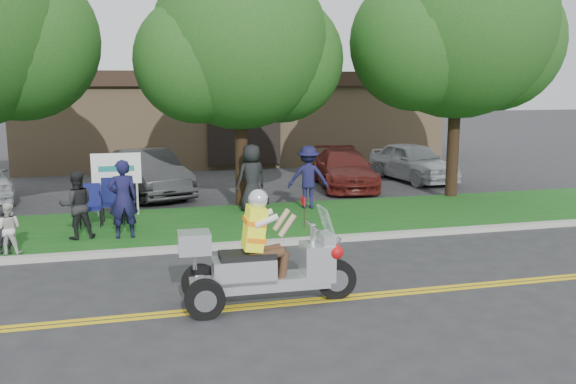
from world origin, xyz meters
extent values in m
plane|color=#28282B|center=(0.00, 0.00, 0.00)|extent=(120.00, 120.00, 0.00)
cube|color=gold|center=(0.00, -0.58, 0.01)|extent=(60.00, 0.10, 0.01)
cube|color=gold|center=(0.00, -0.42, 0.01)|extent=(60.00, 0.10, 0.01)
cube|color=#A8A89E|center=(0.00, 3.05, 0.06)|extent=(60.00, 0.25, 0.12)
cube|color=#154A13|center=(0.00, 5.20, 0.06)|extent=(60.00, 4.00, 0.10)
cube|color=#9E7F5B|center=(2.00, 19.00, 2.00)|extent=(18.00, 8.00, 4.00)
cube|color=black|center=(2.00, 14.95, 3.70)|extent=(18.00, 0.30, 0.60)
sphere|color=#164814|center=(-5.15, 7.30, 4.59)|extent=(4.05, 4.05, 4.05)
cylinder|color=#332114|center=(0.50, 7.20, 2.10)|extent=(0.36, 0.36, 4.20)
sphere|color=#164814|center=(0.50, 7.20, 4.65)|extent=(4.80, 4.80, 4.80)
sphere|color=#164814|center=(1.70, 7.50, 4.20)|extent=(3.60, 3.60, 3.60)
sphere|color=#164814|center=(-0.70, 7.00, 4.12)|extent=(3.36, 3.36, 3.36)
cylinder|color=#332114|center=(7.00, 7.00, 2.38)|extent=(0.36, 0.36, 4.76)
sphere|color=#164814|center=(7.00, 7.00, 5.27)|extent=(5.60, 5.60, 5.60)
sphere|color=#164814|center=(8.40, 7.30, 4.76)|extent=(4.20, 4.20, 4.20)
sphere|color=#164814|center=(5.60, 6.80, 4.68)|extent=(3.92, 3.92, 3.92)
cylinder|color=silver|center=(-3.40, 6.60, 0.55)|extent=(0.06, 0.06, 1.10)
cylinder|color=silver|center=(-2.40, 6.60, 0.55)|extent=(0.06, 0.06, 1.10)
cube|color=white|center=(-2.90, 6.60, 1.35)|extent=(1.25, 0.06, 0.80)
cylinder|color=black|center=(0.70, -0.48, 0.33)|extent=(0.67, 0.17, 0.66)
cylinder|color=black|center=(-1.51, -0.83, 0.31)|extent=(0.62, 0.18, 0.62)
cylinder|color=black|center=(-1.50, -0.03, 0.31)|extent=(0.62, 0.18, 0.62)
cube|color=silver|center=(-0.51, -0.45, 0.38)|extent=(2.11, 0.56, 0.20)
cube|color=silver|center=(-0.84, -0.44, 0.61)|extent=(1.01, 0.53, 0.39)
cube|color=black|center=(-0.79, -0.45, 0.84)|extent=(0.89, 0.48, 0.11)
cube|color=silver|center=(0.37, -0.47, 0.66)|extent=(0.51, 0.54, 0.61)
cube|color=silver|center=(0.53, -0.48, 1.30)|extent=(0.22, 0.51, 0.54)
cube|color=silver|center=(-1.62, -0.43, 1.10)|extent=(0.51, 0.48, 0.33)
sphere|color=#B20C0F|center=(0.62, -0.63, 0.86)|extent=(0.24, 0.24, 0.24)
cube|color=yellow|center=(-0.67, -0.45, 1.28)|extent=(0.39, 0.45, 0.72)
sphere|color=silver|center=(-0.60, -0.45, 1.74)|extent=(0.32, 0.32, 0.32)
cylinder|color=black|center=(-3.76, 5.27, 0.32)|extent=(0.03, 0.03, 0.43)
cylinder|color=black|center=(-3.29, 5.28, 0.32)|extent=(0.03, 0.03, 0.43)
cylinder|color=black|center=(-3.77, 5.69, 0.32)|extent=(0.03, 0.03, 0.43)
cylinder|color=black|center=(-3.31, 5.71, 0.32)|extent=(0.03, 0.03, 0.43)
cube|color=#111550|center=(-3.53, 5.49, 0.54)|extent=(0.55, 0.50, 0.04)
cube|color=#111550|center=(-3.54, 5.72, 0.83)|extent=(0.54, 0.17, 0.58)
cylinder|color=black|center=(-3.26, 5.48, 0.34)|extent=(0.03, 0.03, 0.46)
cylinder|color=black|center=(-2.75, 5.46, 0.34)|extent=(0.03, 0.03, 0.46)
cylinder|color=black|center=(-3.24, 5.94, 0.34)|extent=(0.03, 0.03, 0.46)
cylinder|color=black|center=(-2.73, 5.92, 0.34)|extent=(0.03, 0.03, 0.46)
cube|color=#0D1340|center=(-2.99, 5.70, 0.58)|extent=(0.60, 0.55, 0.04)
cube|color=#0D1340|center=(-2.98, 5.95, 0.90)|extent=(0.59, 0.20, 0.63)
imported|color=#15153A|center=(-2.73, 4.16, 0.99)|extent=(0.69, 0.49, 1.77)
imported|color=black|center=(-3.73, 4.34, 0.87)|extent=(0.83, 0.70, 1.52)
imported|color=#17163E|center=(2.21, 6.32, 0.97)|extent=(1.23, 0.88, 1.73)
imported|color=black|center=(0.62, 6.33, 1.01)|extent=(1.04, 0.87, 1.82)
imported|color=black|center=(-5.08, 3.40, 0.61)|extent=(0.39, 0.28, 1.00)
imported|color=silver|center=(-4.99, 3.40, 0.63)|extent=(0.57, 0.47, 1.05)
imported|color=#2D2D30|center=(-2.00, 9.90, 0.72)|extent=(2.74, 4.65, 1.45)
imported|color=black|center=(-2.09, 9.88, 0.62)|extent=(2.41, 4.61, 1.24)
imported|color=#531713|center=(4.50, 9.80, 0.64)|extent=(2.43, 4.60, 1.27)
imported|color=#ACAFB3|center=(7.43, 10.56, 0.70)|extent=(2.24, 4.31, 1.40)
camera|label=1|loc=(-2.49, -9.65, 3.55)|focal=38.00mm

